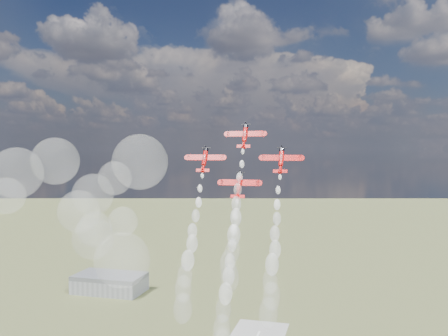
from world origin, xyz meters
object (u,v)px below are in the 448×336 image
hangar (110,283)px  plane_lead (245,136)px  plane_left (205,159)px  plane_slot (239,185)px  plane_right (281,160)px

hangar → plane_lead: size_ratio=4.02×
plane_left → plane_slot: plane_left is taller
plane_left → plane_lead: bearing=18.2°
plane_right → plane_lead: bearing=161.8°
hangar → plane_slot: size_ratio=4.02×
plane_right → plane_slot: 15.32m
plane_left → plane_slot: (12.55, -4.12, -7.76)m
plane_slot → plane_left: bearing=161.8°
hangar → plane_left: 224.53m
plane_left → plane_right: size_ratio=1.00×
plane_left → plane_right: (25.11, 0.00, 0.00)m
hangar → plane_slot: 231.52m
plane_lead → plane_slot: size_ratio=1.00×
hangar → plane_right: bearing=-47.6°
hangar → plane_right: size_ratio=4.02×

